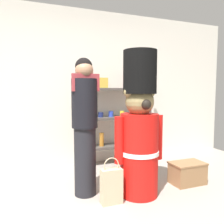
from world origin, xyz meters
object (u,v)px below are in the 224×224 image
Objects in this scene: merchandise_shelf at (116,115)px; person_shopper at (85,123)px; teddy_bear_guard at (139,130)px; shopping_bag at (111,186)px; display_crate at (187,173)px.

merchandise_shelf is 1.35m from person_shopper.
person_shopper is (-0.59, 0.25, 0.07)m from teddy_bear_guard.
person_shopper is 0.77m from shopping_bag.
shopping_bag is 1.17m from display_crate.
person_shopper is at bearing 172.42° from display_crate.
merchandise_shelf reaches higher than shopping_bag.
teddy_bear_guard is at bearing 12.72° from shopping_bag.
teddy_bear_guard reaches higher than display_crate.
display_crate is at bearing 4.84° from teddy_bear_guard.
shopping_bag is at bearing -58.17° from person_shopper.
teddy_bear_guard is 1.01m from display_crate.
merchandise_shelf reaches higher than person_shopper.
merchandise_shelf is 3.14× the size of shopping_bag.
person_shopper is (-0.84, -1.05, 0.04)m from merchandise_shelf.
person_shopper is at bearing 157.46° from teddy_bear_guard.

